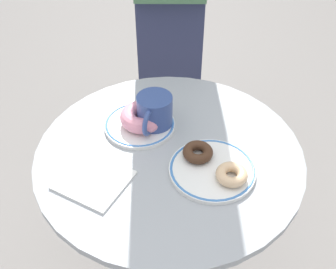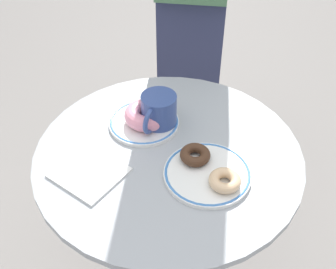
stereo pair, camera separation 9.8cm
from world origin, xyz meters
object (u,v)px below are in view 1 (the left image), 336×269
(donut_pink_frosted, at_px, (142,117))
(plate_right, at_px, (212,170))
(cafe_table, at_px, (169,208))
(plate_left, at_px, (140,124))
(donut_chocolate, at_px, (198,152))
(paper_napkin, at_px, (94,180))
(donut_glazed, at_px, (232,174))
(coffee_mug, at_px, (154,113))

(donut_pink_frosted, bearing_deg, plate_right, 0.49)
(cafe_table, height_order, plate_right, plate_right)
(plate_left, bearing_deg, cafe_table, -6.20)
(plate_right, distance_m, donut_chocolate, 0.05)
(paper_napkin, bearing_deg, cafe_table, 74.43)
(plate_left, distance_m, donut_chocolate, 0.19)
(donut_glazed, distance_m, coffee_mug, 0.26)
(cafe_table, bearing_deg, plate_right, 9.34)
(plate_left, xyz_separation_m, donut_pink_frosted, (0.01, 0.00, 0.03))
(donut_glazed, relative_size, paper_napkin, 0.49)
(plate_left, distance_m, coffee_mug, 0.06)
(plate_left, distance_m, donut_glazed, 0.29)
(plate_right, relative_size, donut_chocolate, 2.79)
(plate_left, bearing_deg, coffee_mug, 43.43)
(cafe_table, distance_m, donut_pink_frosted, 0.28)
(plate_right, xyz_separation_m, paper_napkin, (-0.17, -0.21, -0.00))
(coffee_mug, bearing_deg, cafe_table, -23.41)
(plate_left, xyz_separation_m, donut_glazed, (0.29, 0.01, 0.02))
(donut_pink_frosted, relative_size, paper_napkin, 0.78)
(paper_napkin, bearing_deg, donut_glazed, 43.88)
(donut_pink_frosted, relative_size, coffee_mug, 0.92)
(donut_pink_frosted, bearing_deg, donut_chocolate, 2.56)
(plate_right, distance_m, paper_napkin, 0.27)
(cafe_table, xyz_separation_m, donut_pink_frosted, (-0.11, 0.02, 0.25))
(donut_glazed, xyz_separation_m, coffee_mug, (-0.26, 0.02, 0.02))
(donut_pink_frosted, distance_m, paper_napkin, 0.22)
(cafe_table, bearing_deg, coffee_mug, 156.59)
(plate_left, xyz_separation_m, plate_right, (0.24, 0.01, 0.00))
(plate_right, relative_size, paper_napkin, 1.36)
(donut_pink_frosted, bearing_deg, plate_left, -142.41)
(plate_left, bearing_deg, donut_chocolate, 3.90)
(coffee_mug, bearing_deg, donut_chocolate, -4.90)
(donut_pink_frosted, xyz_separation_m, paper_napkin, (0.06, -0.21, -0.03))
(paper_napkin, height_order, coffee_mug, coffee_mug)
(donut_pink_frosted, bearing_deg, coffee_mug, 44.87)
(donut_glazed, xyz_separation_m, donut_chocolate, (-0.10, 0.00, 0.00))
(plate_left, relative_size, paper_napkin, 1.25)
(plate_right, xyz_separation_m, donut_glazed, (0.05, 0.00, 0.02))
(cafe_table, bearing_deg, donut_chocolate, 20.50)
(plate_right, height_order, donut_pink_frosted, donut_pink_frosted)
(plate_left, height_order, donut_pink_frosted, donut_pink_frosted)
(cafe_table, distance_m, donut_glazed, 0.30)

